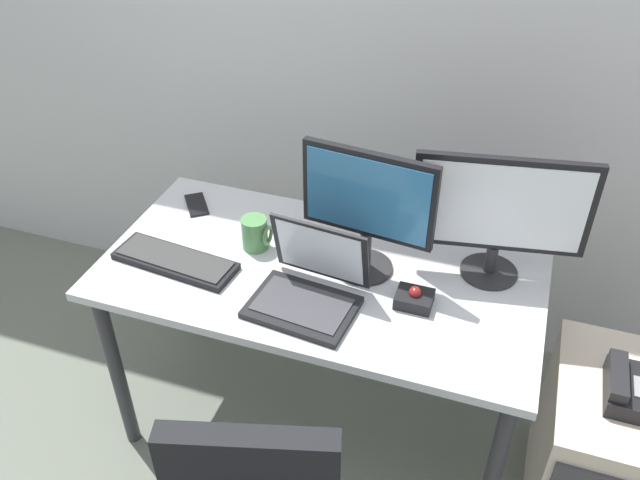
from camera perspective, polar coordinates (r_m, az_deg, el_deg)
ground_plane at (r=2.66m, az=-0.00°, el=-15.25°), size 8.00×8.00×0.00m
back_wall at (r=2.43m, az=5.80°, el=19.82°), size 6.00×0.10×2.80m
desk at (r=2.18m, az=-0.00°, el=-4.39°), size 1.40×0.72×0.76m
file_cabinet at (r=2.39m, az=23.47°, el=-16.60°), size 0.42×0.53×0.59m
desk_phone at (r=2.14m, az=25.39°, el=-11.55°), size 0.17×0.20×0.09m
monitor_main at (r=2.04m, az=15.26°, el=2.37°), size 0.52×0.18×0.42m
monitor_side at (r=1.98m, az=4.11°, el=3.04°), size 0.42×0.18×0.42m
keyboard at (r=2.19m, az=-12.36°, el=-1.74°), size 0.42×0.18×0.03m
laptop at (r=1.98m, az=-0.97°, el=-4.01°), size 0.34×0.30×0.24m
trackball_mouse at (r=2.00m, az=8.11°, el=-4.98°), size 0.11×0.09×0.07m
coffee_mug at (r=2.19m, az=-5.57°, el=0.57°), size 0.10×0.09×0.11m
cell_phone at (r=2.46m, az=-10.56°, el=3.01°), size 0.14×0.15×0.01m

